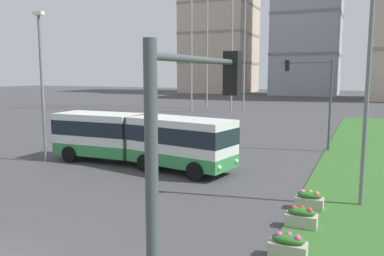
% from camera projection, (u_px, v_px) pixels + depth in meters
% --- Properties ---
extents(articulated_bus, '(11.95, 3.68, 3.00)m').
position_uv_depth(articulated_bus, '(140.00, 138.00, 23.41)').
color(articulated_bus, silver).
rests_on(articulated_bus, ground).
extents(car_maroon_sedan, '(4.58, 2.42, 1.58)m').
position_uv_depth(car_maroon_sedan, '(155.00, 131.00, 32.40)').
color(car_maroon_sedan, maroon).
rests_on(car_maroon_sedan, ground).
extents(flower_planter_1, '(1.10, 0.56, 0.74)m').
position_uv_depth(flower_planter_1, '(288.00, 245.00, 11.67)').
color(flower_planter_1, '#B7AD9E').
rests_on(flower_planter_1, grass_median).
extents(flower_planter_2, '(1.10, 0.56, 0.74)m').
position_uv_depth(flower_planter_2, '(301.00, 217.00, 14.00)').
color(flower_planter_2, '#B7AD9E').
rests_on(flower_planter_2, grass_median).
extents(flower_planter_3, '(1.10, 0.56, 0.74)m').
position_uv_depth(flower_planter_3, '(309.00, 200.00, 15.91)').
color(flower_planter_3, '#B7AD9E').
rests_on(flower_planter_3, grass_median).
extents(traffic_light_far_right, '(3.43, 0.28, 6.45)m').
position_uv_depth(traffic_light_far_right, '(315.00, 89.00, 27.72)').
color(traffic_light_far_right, '#474C51').
rests_on(traffic_light_far_right, ground).
extents(traffic_light_near_right, '(0.28, 3.40, 5.88)m').
position_uv_depth(traffic_light_near_right, '(189.00, 175.00, 5.70)').
color(traffic_light_near_right, '#474C51').
rests_on(traffic_light_near_right, ground).
extents(streetlight_left, '(0.70, 0.28, 9.15)m').
position_uv_depth(streetlight_left, '(42.00, 81.00, 24.07)').
color(streetlight_left, slate).
rests_on(streetlight_left, ground).
extents(streetlight_median, '(0.70, 0.28, 9.30)m').
position_uv_depth(streetlight_median, '(368.00, 83.00, 15.68)').
color(streetlight_median, slate).
rests_on(streetlight_median, ground).
extents(apartment_tower_west, '(18.39, 20.10, 40.34)m').
position_uv_depth(apartment_tower_west, '(220.00, 22.00, 113.27)').
color(apartment_tower_west, '#C6B299').
rests_on(apartment_tower_west, ground).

